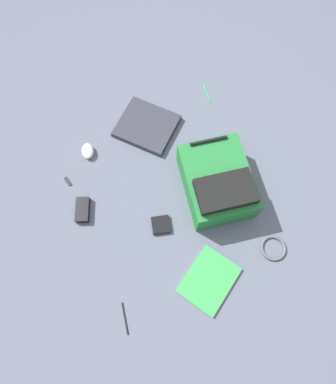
% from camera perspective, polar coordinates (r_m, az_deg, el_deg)
% --- Properties ---
extents(ground_plane, '(3.63, 3.63, 0.00)m').
position_cam_1_polar(ground_plane, '(1.65, -0.06, -0.27)').
color(ground_plane, '#4C5160').
extents(backpack, '(0.40, 0.46, 0.21)m').
position_cam_1_polar(backpack, '(1.59, 8.74, 1.69)').
color(backpack, '#1E662D').
rests_on(backpack, ground_plane).
extents(laptop, '(0.40, 0.40, 0.03)m').
position_cam_1_polar(laptop, '(1.81, -3.79, 11.62)').
color(laptop, '#24242C').
rests_on(laptop, ground_plane).
extents(book_manual, '(0.33, 0.30, 0.01)m').
position_cam_1_polar(book_manual, '(1.56, 7.28, -15.19)').
color(book_manual, silver).
rests_on(book_manual, ground_plane).
extents(computer_mouse, '(0.09, 0.10, 0.04)m').
position_cam_1_polar(computer_mouse, '(1.77, -14.04, 7.06)').
color(computer_mouse, silver).
rests_on(computer_mouse, ground_plane).
extents(cable_coil, '(0.13, 0.13, 0.01)m').
position_cam_1_polar(cable_coil, '(1.65, 18.15, -9.41)').
color(cable_coil, '#4C4C51').
rests_on(cable_coil, ground_plane).
extents(power_brick, '(0.11, 0.14, 0.04)m').
position_cam_1_polar(power_brick, '(1.66, -14.89, -3.08)').
color(power_brick, black).
rests_on(power_brick, ground_plane).
extents(pen_black, '(0.04, 0.13, 0.01)m').
position_cam_1_polar(pen_black, '(1.96, 6.87, 17.20)').
color(pen_black, '#198C33').
rests_on(pen_black, ground_plane).
extents(pen_blue, '(0.04, 0.14, 0.01)m').
position_cam_1_polar(pen_blue, '(1.56, -7.62, -21.34)').
color(pen_blue, black).
rests_on(pen_blue, ground_plane).
extents(earbud_pouch, '(0.11, 0.11, 0.02)m').
position_cam_1_polar(earbud_pouch, '(1.59, -1.28, -5.84)').
color(earbud_pouch, black).
rests_on(earbud_pouch, ground_plane).
extents(usb_stick, '(0.03, 0.06, 0.01)m').
position_cam_1_polar(usb_stick, '(1.75, -17.33, 1.83)').
color(usb_stick, black).
rests_on(usb_stick, ground_plane).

